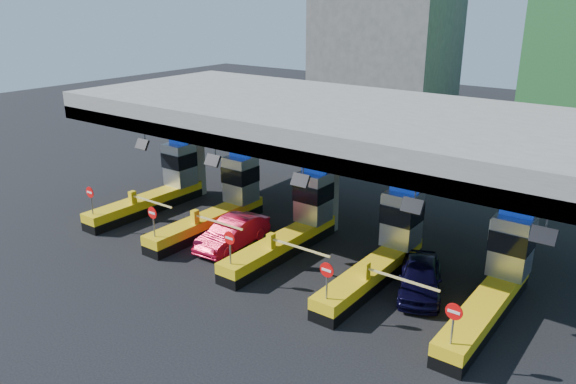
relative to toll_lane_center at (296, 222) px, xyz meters
The scene contains 10 objects.
ground 1.42m from the toll_lane_center, 90.42° to the right, with size 120.00×120.00×0.00m, color black.
toll_canopy 5.40m from the toll_lane_center, 90.02° to the left, with size 28.00×12.09×7.00m.
toll_lane_far_left 10.00m from the toll_lane_center, behind, with size 4.43×8.00×4.16m.
toll_lane_left 5.00m from the toll_lane_center, behind, with size 4.43×8.00×4.16m.
toll_lane_center is the anchor object (origin of this frame).
toll_lane_right 5.00m from the toll_lane_center, ahead, with size 4.43×8.00×4.16m.
toll_lane_far_right 10.00m from the toll_lane_center, ahead, with size 4.43×8.00×4.16m.
bg_building_concrete 39.11m from the toll_lane_center, 111.40° to the left, with size 14.00×10.00×18.00m, color #4C4C49.
van 7.07m from the toll_lane_center, ahead, with size 1.76×4.37×1.49m, color black.
red_car 3.29m from the toll_lane_center, 145.23° to the right, with size 1.57×4.49×1.48m, color red.
Camera 1 is at (15.28, -20.86, 12.07)m, focal length 35.00 mm.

